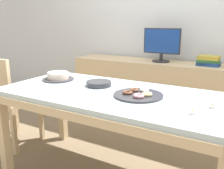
{
  "coord_description": "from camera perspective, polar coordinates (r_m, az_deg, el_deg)",
  "views": [
    {
      "loc": [
        0.89,
        -1.59,
        1.28
      ],
      "look_at": [
        -0.01,
        -0.01,
        0.81
      ],
      "focal_mm": 40.0,
      "sensor_mm": 36.0,
      "label": 1
    }
  ],
  "objects": [
    {
      "name": "tealight_centre",
      "position": [
        1.52,
        17.91,
        -6.13
      ],
      "size": [
        0.04,
        0.04,
        0.04
      ],
      "color": "silver",
      "rests_on": "dining_table"
    },
    {
      "name": "wall_back",
      "position": [
        3.18,
        13.75,
        14.37
      ],
      "size": [
        8.0,
        0.1,
        2.6
      ],
      "primitive_type": "cube",
      "color": "silver",
      "rests_on": "ground"
    },
    {
      "name": "pastry_platter",
      "position": [
        1.81,
        6.06,
        -2.26
      ],
      "size": [
        0.36,
        0.36,
        0.04
      ],
      "color": "#333338",
      "rests_on": "dining_table"
    },
    {
      "name": "tealight_right_edge",
      "position": [
        2.26,
        -1.98,
        1.18
      ],
      "size": [
        0.04,
        0.04,
        0.04
      ],
      "color": "silver",
      "rests_on": "dining_table"
    },
    {
      "name": "computer_monitor",
      "position": [
        2.91,
        11.27,
        8.81
      ],
      "size": [
        0.42,
        0.2,
        0.38
      ],
      "color": "#262628",
      "rests_on": "sideboard"
    },
    {
      "name": "tealight_near_front",
      "position": [
        1.67,
        21.96,
        -4.71
      ],
      "size": [
        0.04,
        0.04,
        0.04
      ],
      "color": "silver",
      "rests_on": "dining_table"
    },
    {
      "name": "dining_table",
      "position": [
        1.92,
        0.27,
        -4.26
      ],
      "size": [
        1.81,
        0.86,
        0.75
      ],
      "color": "silver",
      "rests_on": "ground"
    },
    {
      "name": "chair",
      "position": [
        2.73,
        -22.99,
        -2.83
      ],
      "size": [
        0.45,
        0.45,
        0.94
      ],
      "color": "#D1B284",
      "rests_on": "ground"
    },
    {
      "name": "sideboard",
      "position": [
        3.02,
        11.15,
        -2.62
      ],
      "size": [
        2.19,
        0.44,
        0.82
      ],
      "color": "#D1B284",
      "rests_on": "ground"
    },
    {
      "name": "plate_stack",
      "position": [
        2.07,
        -3.04,
        0.2
      ],
      "size": [
        0.21,
        0.21,
        0.04
      ],
      "color": "#333338",
      "rests_on": "dining_table"
    },
    {
      "name": "book_stack",
      "position": [
        2.81,
        21.22,
        5.1
      ],
      "size": [
        0.24,
        0.2,
        0.1
      ],
      "color": "#23478C",
      "rests_on": "sideboard"
    },
    {
      "name": "cake_chocolate_round",
      "position": [
        2.33,
        -12.21,
        1.79
      ],
      "size": [
        0.28,
        0.28,
        0.07
      ],
      "color": "#333338",
      "rests_on": "dining_table"
    },
    {
      "name": "tealight_near_cakes",
      "position": [
        2.54,
        -12.89,
        2.28
      ],
      "size": [
        0.04,
        0.04,
        0.04
      ],
      "color": "silver",
      "rests_on": "dining_table"
    }
  ]
}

